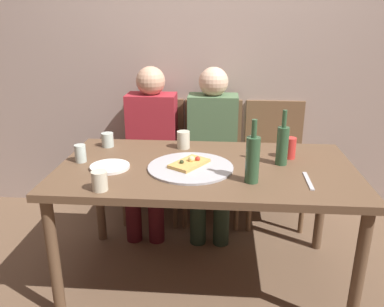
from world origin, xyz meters
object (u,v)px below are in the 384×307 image
at_px(pizza_slice_last, 190,163).
at_px(tumbler_far, 80,153).
at_px(chair_middle, 212,152).
at_px(chair_right, 274,154).
at_px(wine_glass, 108,140).
at_px(pizza_tray, 191,167).
at_px(wine_bottle, 253,158).
at_px(beer_bottle, 282,144).
at_px(guest_in_beanie, 212,142).
at_px(short_glass, 183,140).
at_px(dining_table, 206,178).
at_px(guest_in_sweater, 150,141).
at_px(tumbler_near, 100,181).
at_px(soda_can, 290,148).
at_px(chair_left, 155,151).
at_px(table_knife, 308,181).
at_px(plate_stack, 110,167).

distance_m(pizza_slice_last, tumbler_far, 0.62).
relative_size(chair_middle, chair_right, 1.00).
height_order(tumbler_far, wine_glass, tumbler_far).
relative_size(pizza_tray, wine_bottle, 1.45).
relative_size(beer_bottle, guest_in_beanie, 0.26).
height_order(pizza_slice_last, wine_glass, wine_glass).
bearing_deg(short_glass, chair_right, 40.63).
bearing_deg(pizza_tray, tumbler_far, 175.10).
distance_m(dining_table, tumbler_far, 0.72).
bearing_deg(beer_bottle, guest_in_sweater, 143.39).
height_order(tumbler_near, guest_in_sweater, guest_in_sweater).
bearing_deg(guest_in_sweater, chair_right, -170.69).
bearing_deg(chair_right, tumbler_near, 50.99).
bearing_deg(pizza_tray, pizza_slice_last, 109.62).
bearing_deg(pizza_tray, soda_can, 20.54).
bearing_deg(chair_middle, guest_in_beanie, 90.00).
height_order(tumbler_far, chair_left, chair_left).
xyz_separation_m(chair_left, chair_right, (0.92, 0.00, 0.00)).
distance_m(chair_middle, chair_right, 0.47).
bearing_deg(beer_bottle, pizza_tray, -168.23).
relative_size(pizza_tray, guest_in_beanie, 0.40).
bearing_deg(dining_table, table_knife, -18.83).
xyz_separation_m(short_glass, table_knife, (0.67, -0.47, -0.05)).
bearing_deg(beer_bottle, plate_stack, -171.79).
bearing_deg(soda_can, short_glass, 168.38).
bearing_deg(beer_bottle, chair_left, 137.36).
bearing_deg(pizza_tray, chair_left, 111.87).
bearing_deg(wine_bottle, dining_table, 138.82).
xyz_separation_m(table_knife, chair_left, (-0.96, 1.02, -0.22)).
xyz_separation_m(tumbler_near, guest_in_sweater, (0.05, 1.05, -0.13)).
xyz_separation_m(pizza_slice_last, tumbler_near, (-0.40, -0.33, 0.02)).
xyz_separation_m(tumbler_far, plate_stack, (0.19, -0.08, -0.04)).
bearing_deg(guest_in_beanie, plate_stack, 55.28).
bearing_deg(dining_table, wine_bottle, -41.18).
bearing_deg(wine_glass, table_knife, -21.80).
height_order(beer_bottle, short_glass, beer_bottle).
distance_m(pizza_slice_last, chair_middle, 0.90).
xyz_separation_m(chair_right, guest_in_sweater, (-0.92, -0.15, 0.13)).
bearing_deg(wine_bottle, chair_middle, 101.90).
xyz_separation_m(short_glass, guest_in_sweater, (-0.28, 0.40, -0.14)).
distance_m(dining_table, chair_right, 0.98).
bearing_deg(beer_bottle, short_glass, 157.50).
bearing_deg(pizza_slice_last, tumbler_far, 176.94).
height_order(pizza_tray, chair_left, chair_left).
xyz_separation_m(wine_bottle, chair_middle, (-0.22, 1.04, -0.34)).
height_order(dining_table, pizza_tray, pizza_tray).
height_order(wine_bottle, guest_in_beanie, guest_in_beanie).
distance_m(dining_table, chair_middle, 0.85).
bearing_deg(chair_middle, beer_bottle, 117.00).
bearing_deg(tumbler_near, wine_bottle, 12.07).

